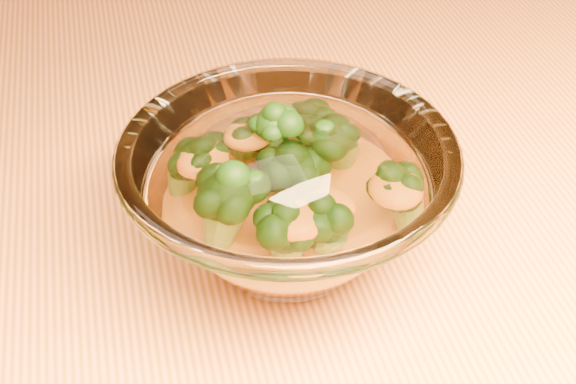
{
  "coord_description": "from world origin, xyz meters",
  "views": [
    {
      "loc": [
        -0.06,
        -0.39,
        1.11
      ],
      "look_at": [
        0.03,
        -0.03,
        0.8
      ],
      "focal_mm": 50.0,
      "sensor_mm": 36.0,
      "label": 1
    }
  ],
  "objects": [
    {
      "name": "glass_bowl",
      "position": [
        0.03,
        -0.03,
        0.8
      ],
      "size": [
        0.2,
        0.2,
        0.09
      ],
      "color": "white",
      "rests_on": "table"
    },
    {
      "name": "table",
      "position": [
        0.0,
        0.0,
        0.65
      ],
      "size": [
        1.2,
        0.8,
        0.75
      ],
      "color": "#D77840",
      "rests_on": "ground"
    },
    {
      "name": "cheese_sauce",
      "position": [
        0.03,
        -0.03,
        0.78
      ],
      "size": [
        0.11,
        0.11,
        0.03
      ],
      "primitive_type": "ellipsoid",
      "color": "orange",
      "rests_on": "glass_bowl"
    },
    {
      "name": "broccoli_heap",
      "position": [
        0.03,
        -0.03,
        0.81
      ],
      "size": [
        0.14,
        0.12,
        0.07
      ],
      "color": "black",
      "rests_on": "cheese_sauce"
    }
  ]
}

